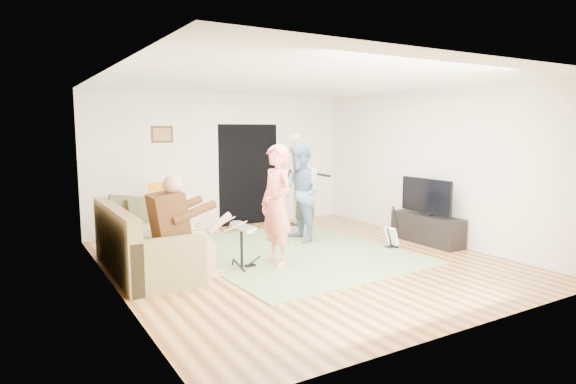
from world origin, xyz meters
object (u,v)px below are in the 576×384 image
object	(u,v)px
torchiere_lamp	(295,163)
tv_cabinet	(427,229)
guitarist	(300,193)
sofa	(138,249)
drum_kit	(242,249)
guitar_spare	(392,236)
dining_chair	(163,225)
television	(426,195)
singer	(276,206)

from	to	relation	value
torchiere_lamp	tv_cabinet	size ratio (longest dim) A/B	1.36
guitarist	tv_cabinet	size ratio (longest dim) A/B	1.25
sofa	drum_kit	world-z (taller)	sofa
guitar_spare	dining_chair	distance (m)	3.88
tv_cabinet	television	bearing A→B (deg)	180.00
sofa	drum_kit	xyz separation A→B (m)	(1.30, -0.65, -0.03)
dining_chair	television	bearing A→B (deg)	-13.17
guitarist	torchiere_lamp	size ratio (longest dim) A/B	0.92
dining_chair	television	distance (m)	4.57
sofa	tv_cabinet	xyz separation A→B (m)	(4.80, -0.88, -0.06)
tv_cabinet	drum_kit	bearing A→B (deg)	176.19
singer	dining_chair	xyz separation A→B (m)	(-1.15, 1.88, -0.50)
dining_chair	drum_kit	bearing A→B (deg)	-57.70
sofa	tv_cabinet	size ratio (longest dim) A/B	1.67
television	guitar_spare	bearing A→B (deg)	176.94
guitar_spare	torchiere_lamp	xyz separation A→B (m)	(-0.39, 2.49, 1.10)
torchiere_lamp	drum_kit	bearing A→B (deg)	-135.23
sofa	television	distance (m)	4.87
drum_kit	dining_chair	xyz separation A→B (m)	(-0.62, 1.80, 0.10)
singer	tv_cabinet	bearing A→B (deg)	84.37
sofa	television	size ratio (longest dim) A/B	2.14
singer	dining_chair	distance (m)	2.26
sofa	guitar_spare	distance (m)	4.10
drum_kit	dining_chair	size ratio (longest dim) A/B	0.60
drum_kit	guitar_spare	size ratio (longest dim) A/B	0.92
dining_chair	guitarist	bearing A→B (deg)	-6.93
singer	guitar_spare	size ratio (longest dim) A/B	2.49
television	dining_chair	bearing A→B (deg)	153.41
guitar_spare	dining_chair	world-z (taller)	dining_chair
torchiere_lamp	dining_chair	size ratio (longest dim) A/B	1.72
television	drum_kit	bearing A→B (deg)	176.14
drum_kit	tv_cabinet	size ratio (longest dim) A/B	0.47
sofa	guitarist	xyz separation A→B (m)	(2.92, 0.33, 0.56)
dining_chair	guitar_spare	bearing A→B (deg)	-17.56
drum_kit	television	xyz separation A→B (m)	(3.45, -0.23, 0.56)
guitar_spare	dining_chair	xyz separation A→B (m)	(-3.32, 2.00, 0.19)
torchiere_lamp	television	world-z (taller)	torchiere_lamp
sofa	dining_chair	distance (m)	1.34
sofa	guitarist	size ratio (longest dim) A/B	1.34
guitar_spare	tv_cabinet	bearing A→B (deg)	-2.87
tv_cabinet	television	distance (m)	0.60
drum_kit	torchiere_lamp	world-z (taller)	torchiere_lamp
drum_kit	torchiere_lamp	size ratio (longest dim) A/B	0.35
guitarist	dining_chair	bearing A→B (deg)	-106.42
tv_cabinet	television	size ratio (longest dim) A/B	1.28
drum_kit	singer	distance (m)	0.81
tv_cabinet	singer	bearing A→B (deg)	177.03
singer	guitar_spare	world-z (taller)	singer
singer	dining_chair	size ratio (longest dim) A/B	1.62
drum_kit	singer	world-z (taller)	singer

